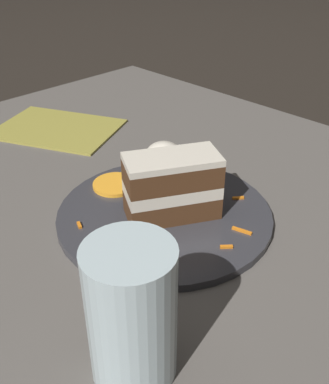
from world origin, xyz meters
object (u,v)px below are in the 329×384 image
Objects in this scene: cake_slice at (172,186)px; cream_dollop at (165,159)px; drinking_glass at (132,322)px; menu_card at (57,129)px; plate at (164,214)px; orange_garnish at (115,184)px.

cake_slice is 2.04× the size of cream_dollop.
menu_card is at bearing -26.45° from drinking_glass.
cake_slice reaches higher than plate.
drinking_glass is at bearing 130.27° from cream_dollop.
plate is 0.05m from cake_slice.
plate is 2.17× the size of cake_slice.
cream_dollop is at bearing -45.29° from plate.
plate is 1.30× the size of menu_card.
plate is at bearing -176.79° from orange_garnish.
cream_dollop reaches higher than plate.
plate is 0.10m from cream_dollop.
orange_garnish is at bearing -130.68° from menu_card.
cake_slice reaches higher than cream_dollop.
menu_card is at bearing -14.79° from orange_garnish.
menu_card is at bearing 2.38° from cream_dollop.
cream_dollop is 0.27m from menu_card.
cream_dollop is 0.29× the size of menu_card.
drinking_glass is (-0.24, 0.17, 0.04)m from orange_garnish.
cake_slice reaches higher than orange_garnish.
cream_dollop is 0.08m from orange_garnish.
plate is 0.34m from menu_card.
cake_slice is at bearing -125.17° from menu_card.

